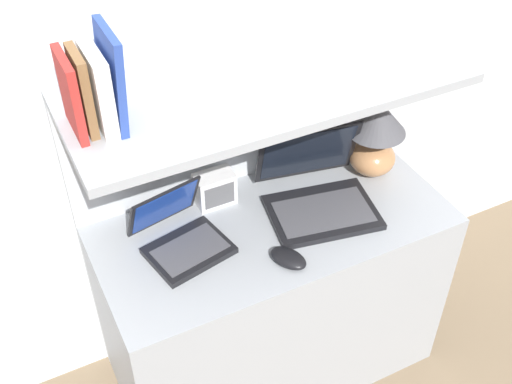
{
  "coord_description": "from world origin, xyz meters",
  "views": [
    {
      "loc": [
        -0.71,
        -1.03,
        2.12
      ],
      "look_at": [
        -0.07,
        0.26,
        0.89
      ],
      "focal_mm": 45.0,
      "sensor_mm": 36.0,
      "label": 1
    }
  ],
  "objects_px": {
    "laptop_large": "(317,192)",
    "laptop_small": "(181,236)",
    "book_white": "(98,89)",
    "book_blue": "(111,77)",
    "table_lamp": "(376,133)",
    "computer_mouse": "(288,258)",
    "book_red": "(70,95)",
    "router_box": "(215,189)",
    "book_brown": "(82,92)"
  },
  "relations": [
    {
      "from": "laptop_large",
      "to": "laptop_small",
      "type": "xyz_separation_m",
      "value": [
        -0.46,
        0.02,
        -0.01
      ]
    },
    {
      "from": "book_white",
      "to": "book_blue",
      "type": "height_order",
      "value": "book_blue"
    },
    {
      "from": "table_lamp",
      "to": "computer_mouse",
      "type": "relative_size",
      "value": 2.06
    },
    {
      "from": "computer_mouse",
      "to": "book_red",
      "type": "distance_m",
      "value": 0.78
    },
    {
      "from": "laptop_small",
      "to": "book_blue",
      "type": "relative_size",
      "value": 1.19
    },
    {
      "from": "computer_mouse",
      "to": "book_blue",
      "type": "bearing_deg",
      "value": 148.82
    },
    {
      "from": "table_lamp",
      "to": "book_red",
      "type": "bearing_deg",
      "value": -178.52
    },
    {
      "from": "router_box",
      "to": "book_white",
      "type": "height_order",
      "value": "book_white"
    },
    {
      "from": "laptop_small",
      "to": "book_white",
      "type": "height_order",
      "value": "book_white"
    },
    {
      "from": "book_blue",
      "to": "laptop_large",
      "type": "bearing_deg",
      "value": -4.17
    },
    {
      "from": "computer_mouse",
      "to": "router_box",
      "type": "height_order",
      "value": "router_box"
    },
    {
      "from": "laptop_large",
      "to": "laptop_small",
      "type": "bearing_deg",
      "value": 177.52
    },
    {
      "from": "table_lamp",
      "to": "router_box",
      "type": "distance_m",
      "value": 0.56
    },
    {
      "from": "table_lamp",
      "to": "computer_mouse",
      "type": "xyz_separation_m",
      "value": [
        -0.46,
        -0.25,
        -0.14
      ]
    },
    {
      "from": "laptop_large",
      "to": "book_blue",
      "type": "xyz_separation_m",
      "value": [
        -0.59,
        0.04,
        0.55
      ]
    },
    {
      "from": "computer_mouse",
      "to": "book_brown",
      "type": "distance_m",
      "value": 0.76
    },
    {
      "from": "book_red",
      "to": "book_brown",
      "type": "relative_size",
      "value": 0.98
    },
    {
      "from": "router_box",
      "to": "book_white",
      "type": "distance_m",
      "value": 0.63
    },
    {
      "from": "book_red",
      "to": "book_blue",
      "type": "bearing_deg",
      "value": 0.0
    },
    {
      "from": "table_lamp",
      "to": "book_white",
      "type": "relative_size",
      "value": 1.42
    },
    {
      "from": "book_blue",
      "to": "router_box",
      "type": "bearing_deg",
      "value": 21.27
    },
    {
      "from": "book_blue",
      "to": "table_lamp",
      "type": "bearing_deg",
      "value": 1.66
    },
    {
      "from": "laptop_large",
      "to": "book_blue",
      "type": "bearing_deg",
      "value": 175.83
    },
    {
      "from": "table_lamp",
      "to": "laptop_large",
      "type": "distance_m",
      "value": 0.29
    },
    {
      "from": "laptop_small",
      "to": "book_brown",
      "type": "bearing_deg",
      "value": 173.43
    },
    {
      "from": "computer_mouse",
      "to": "book_red",
      "type": "bearing_deg",
      "value": 154.52
    },
    {
      "from": "computer_mouse",
      "to": "book_white",
      "type": "xyz_separation_m",
      "value": [
        -0.41,
        0.23,
        0.56
      ]
    },
    {
      "from": "book_red",
      "to": "laptop_small",
      "type": "bearing_deg",
      "value": -5.73
    },
    {
      "from": "router_box",
      "to": "book_blue",
      "type": "distance_m",
      "value": 0.63
    },
    {
      "from": "table_lamp",
      "to": "router_box",
      "type": "xyz_separation_m",
      "value": [
        -0.55,
        0.09,
        -0.1
      ]
    },
    {
      "from": "laptop_large",
      "to": "book_white",
      "type": "bearing_deg",
      "value": 176.07
    },
    {
      "from": "laptop_small",
      "to": "book_red",
      "type": "distance_m",
      "value": 0.59
    },
    {
      "from": "table_lamp",
      "to": "router_box",
      "type": "relative_size",
      "value": 2.24
    },
    {
      "from": "laptop_large",
      "to": "laptop_small",
      "type": "distance_m",
      "value": 0.46
    },
    {
      "from": "router_box",
      "to": "book_brown",
      "type": "bearing_deg",
      "value": -162.66
    },
    {
      "from": "laptop_small",
      "to": "book_brown",
      "type": "distance_m",
      "value": 0.58
    },
    {
      "from": "book_white",
      "to": "book_blue",
      "type": "bearing_deg",
      "value": 0.0
    },
    {
      "from": "table_lamp",
      "to": "laptop_large",
      "type": "xyz_separation_m",
      "value": [
        -0.26,
        -0.07,
        -0.11
      ]
    },
    {
      "from": "computer_mouse",
      "to": "book_brown",
      "type": "height_order",
      "value": "book_brown"
    },
    {
      "from": "laptop_small",
      "to": "book_blue",
      "type": "distance_m",
      "value": 0.58
    },
    {
      "from": "router_box",
      "to": "book_red",
      "type": "height_order",
      "value": "book_red"
    },
    {
      "from": "book_brown",
      "to": "laptop_small",
      "type": "bearing_deg",
      "value": -6.57
    },
    {
      "from": "laptop_large",
      "to": "book_white",
      "type": "xyz_separation_m",
      "value": [
        -0.62,
        0.04,
        0.53
      ]
    },
    {
      "from": "laptop_small",
      "to": "book_brown",
      "type": "xyz_separation_m",
      "value": [
        -0.2,
        0.02,
        0.55
      ]
    },
    {
      "from": "laptop_large",
      "to": "router_box",
      "type": "xyz_separation_m",
      "value": [
        -0.29,
        0.16,
        0.01
      ]
    },
    {
      "from": "laptop_large",
      "to": "book_blue",
      "type": "relative_size",
      "value": 1.59
    },
    {
      "from": "table_lamp",
      "to": "book_white",
      "type": "bearing_deg",
      "value": -178.4
    },
    {
      "from": "book_red",
      "to": "laptop_large",
      "type": "bearing_deg",
      "value": -3.55
    },
    {
      "from": "laptop_large",
      "to": "computer_mouse",
      "type": "xyz_separation_m",
      "value": [
        -0.21,
        -0.19,
        -0.03
      ]
    },
    {
      "from": "computer_mouse",
      "to": "book_brown",
      "type": "xyz_separation_m",
      "value": [
        -0.45,
        0.23,
        0.57
      ]
    }
  ]
}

